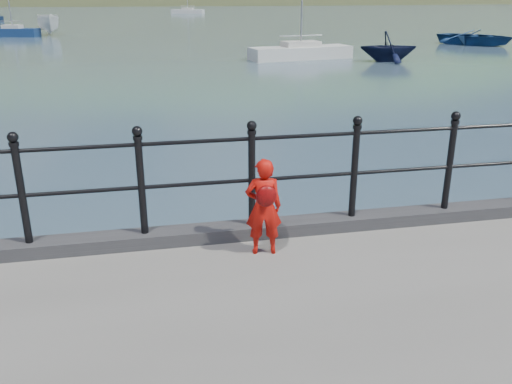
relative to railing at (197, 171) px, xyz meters
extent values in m
plane|color=#2D4251|center=(0.00, 0.15, -1.82)|extent=(600.00, 600.00, 0.00)
cube|color=#28282B|center=(0.00, 0.00, -0.75)|extent=(60.00, 0.30, 0.15)
cylinder|color=black|center=(0.00, 0.00, -0.15)|extent=(18.00, 0.04, 0.04)
cylinder|color=black|center=(0.00, 0.00, 0.32)|extent=(18.00, 0.04, 0.04)
cylinder|color=black|center=(-1.80, 0.00, -0.15)|extent=(0.08, 0.08, 1.05)
sphere|color=black|center=(-1.80, 0.00, 0.47)|extent=(0.11, 0.11, 0.11)
cylinder|color=black|center=(-0.60, 0.00, -0.15)|extent=(0.08, 0.08, 1.05)
sphere|color=black|center=(-0.60, 0.00, 0.47)|extent=(0.11, 0.11, 0.11)
cylinder|color=black|center=(0.60, 0.00, -0.15)|extent=(0.08, 0.08, 1.05)
sphere|color=black|center=(0.60, 0.00, 0.47)|extent=(0.11, 0.11, 0.11)
cylinder|color=black|center=(1.80, 0.00, -0.15)|extent=(0.08, 0.08, 1.05)
sphere|color=black|center=(1.80, 0.00, 0.47)|extent=(0.11, 0.11, 0.11)
cylinder|color=black|center=(3.00, 0.00, -0.15)|extent=(0.08, 0.08, 1.05)
sphere|color=black|center=(3.00, 0.00, 0.47)|extent=(0.11, 0.11, 0.11)
ellipsoid|color=#333A21|center=(20.00, 195.15, -17.22)|extent=(400.00, 100.00, 88.00)
ellipsoid|color=#387026|center=(60.00, 255.15, -29.12)|extent=(600.00, 180.00, 156.00)
imported|color=red|center=(0.64, -0.44, -0.30)|extent=(0.41, 0.30, 1.05)
ellipsoid|color=red|center=(0.64, -0.57, -0.13)|extent=(0.22, 0.11, 0.23)
imported|color=navy|center=(23.36, 31.15, -1.27)|extent=(6.17, 6.57, 1.11)
imported|color=white|center=(-8.40, 47.43, -0.88)|extent=(2.77, 5.14, 1.88)
imported|color=black|center=(12.84, 23.01, -1.01)|extent=(3.45, 3.08, 1.64)
cube|color=silver|center=(8.46, 25.22, -1.57)|extent=(6.17, 2.69, 0.90)
cube|color=beige|center=(8.46, 25.22, -1.07)|extent=(2.26, 1.51, 0.50)
cylinder|color=#A5A5A8|center=(8.46, 25.22, -0.52)|extent=(2.66, 0.54, 0.06)
cube|color=silver|center=(8.11, 96.61, -1.57)|extent=(5.98, 3.82, 0.90)
cube|color=beige|center=(8.11, 96.61, -1.07)|extent=(2.33, 1.89, 0.50)
cylinder|color=#A5A5A8|center=(8.11, 96.61, -0.52)|extent=(2.41, 1.06, 0.06)
cube|color=navy|center=(-11.21, 46.15, -1.57)|extent=(4.55, 2.51, 0.90)
cube|color=beige|center=(-11.21, 46.15, -1.07)|extent=(1.73, 1.35, 0.50)
cylinder|color=#A5A5A8|center=(-11.21, 46.15, -0.52)|extent=(1.90, 0.59, 0.06)
camera|label=1|loc=(-0.50, -5.56, 1.81)|focal=38.00mm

